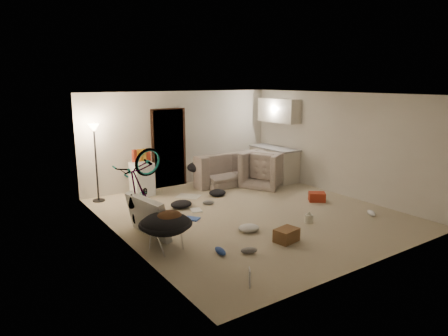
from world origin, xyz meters
TOP-DOWN VIEW (x-y plane):
  - floor at (0.00, 0.00)m, footprint 5.50×6.00m
  - ceiling at (0.00, 0.00)m, footprint 5.50×6.00m
  - wall_back at (0.00, 3.01)m, footprint 5.50×0.02m
  - wall_front at (0.00, -3.01)m, footprint 5.50×0.02m
  - wall_left at (-2.76, 0.00)m, footprint 0.02×6.00m
  - wall_right at (2.76, 0.00)m, footprint 0.02×6.00m
  - doorway at (-0.40, 2.97)m, footprint 0.85×0.10m
  - door_trim at (-0.40, 2.94)m, footprint 0.97×0.04m
  - floor_lamp at (-2.40, 2.65)m, footprint 0.28×0.28m
  - kitchen_counter at (2.43, 2.00)m, footprint 0.60×1.50m
  - counter_top at (2.43, 2.00)m, footprint 0.64×1.54m
  - kitchen_uppers at (2.56, 2.00)m, footprint 0.38×1.40m
  - sofa at (1.12, 2.45)m, footprint 2.20×0.87m
  - armchair at (1.84, 1.64)m, footprint 1.30×1.35m
  - bicycle at (-2.30, 0.34)m, footprint 1.68×0.92m
  - book_asset at (-1.93, -2.55)m, footprint 0.30×0.29m
  - mini_fridge at (-1.34, 2.55)m, footprint 0.50×0.50m
  - snack_box_0 at (-1.51, 2.55)m, footprint 0.12×0.09m
  - snack_box_1 at (-1.39, 2.55)m, footprint 0.12×0.10m
  - snack_box_2 at (-1.27, 2.55)m, footprint 0.11×0.08m
  - snack_box_3 at (-1.15, 2.55)m, footprint 0.11×0.09m
  - saucer_chair at (-2.30, -0.74)m, footprint 0.89×0.89m
  - hoodie at (-2.25, -0.77)m, footprint 0.60×0.56m
  - sofa_drape at (0.17, 2.45)m, footprint 0.59×0.49m
  - tv_box at (-2.30, -0.01)m, footprint 0.45×1.14m
  - drink_case_a at (-0.40, -1.61)m, footprint 0.46×0.36m
  - drink_case_b at (1.84, -0.23)m, footprint 0.46×0.44m
  - juicer at (0.64, -1.14)m, footprint 0.16×0.16m
  - newspaper at (-0.47, 1.81)m, footprint 0.68×0.70m
  - book_blue at (-1.21, 0.32)m, footprint 0.35×0.37m
  - book_white at (-0.86, 0.75)m, footprint 0.30×0.35m
  - shoe_1 at (-0.41, 0.97)m, footprint 0.29×0.23m
  - shoe_2 at (-1.65, -1.40)m, footprint 0.14×0.30m
  - shoe_3 at (-1.24, -1.64)m, footprint 0.30×0.22m
  - shoe_4 at (2.03, -1.57)m, footprint 0.25×0.32m
  - clothes_lump_a at (-1.03, 1.13)m, footprint 0.56×0.50m
  - clothes_lump_b at (0.17, 1.48)m, footprint 0.62×0.61m
  - clothes_lump_c at (-0.65, -0.84)m, footprint 0.47×0.43m

SIDE VIEW (x-z plane):
  - floor at x=0.00m, z-range -0.02..0.00m
  - newspaper at x=-0.47m, z-range 0.00..0.01m
  - book_asset at x=-1.93m, z-range 0.00..0.02m
  - book_white at x=-0.86m, z-range 0.00..0.03m
  - book_blue at x=-1.21m, z-range 0.00..0.03m
  - shoe_1 at x=-0.41m, z-range 0.00..0.10m
  - shoe_3 at x=-1.24m, z-range 0.00..0.10m
  - shoe_2 at x=-1.65m, z-range 0.00..0.11m
  - shoe_4 at x=2.03m, z-range 0.00..0.11m
  - clothes_lump_c at x=-0.65m, z-range 0.00..0.13m
  - clothes_lump_b at x=0.17m, z-range 0.00..0.14m
  - clothes_lump_a at x=-1.03m, z-range 0.00..0.16m
  - juicer at x=0.64m, z-range -0.02..0.21m
  - drink_case_b at x=1.84m, z-range 0.00..0.21m
  - drink_case_a at x=-0.40m, z-range 0.00..0.24m
  - sofa at x=1.12m, z-range 0.00..0.64m
  - armchair at x=1.84m, z-range 0.00..0.68m
  - tv_box at x=-2.30m, z-range -0.01..0.74m
  - saucer_chair at x=-2.30m, z-range 0.06..0.69m
  - mini_fridge at x=-1.34m, z-range 0.00..0.82m
  - bicycle at x=-2.30m, z-range -0.04..0.88m
  - kitchen_counter at x=2.43m, z-range 0.00..0.88m
  - sofa_drape at x=0.17m, z-range 0.40..0.68m
  - hoodie at x=-2.25m, z-range 0.46..0.68m
  - counter_top at x=2.43m, z-range 0.88..0.92m
  - snack_box_0 at x=-1.51m, z-range 0.85..1.15m
  - snack_box_1 at x=-1.39m, z-range 0.85..1.15m
  - snack_box_2 at x=-1.27m, z-range 0.85..1.15m
  - snack_box_3 at x=-1.15m, z-range 0.85..1.15m
  - doorway at x=-0.40m, z-range 0.00..2.04m
  - door_trim at x=-0.40m, z-range -0.03..2.07m
  - wall_back at x=0.00m, z-range 0.00..2.50m
  - wall_front at x=0.00m, z-range 0.00..2.50m
  - wall_left at x=-2.76m, z-range 0.00..2.50m
  - wall_right at x=2.76m, z-range 0.00..2.50m
  - floor_lamp at x=-2.40m, z-range 0.40..2.21m
  - kitchen_uppers at x=2.56m, z-range 1.62..2.27m
  - ceiling at x=0.00m, z-range 2.50..2.52m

